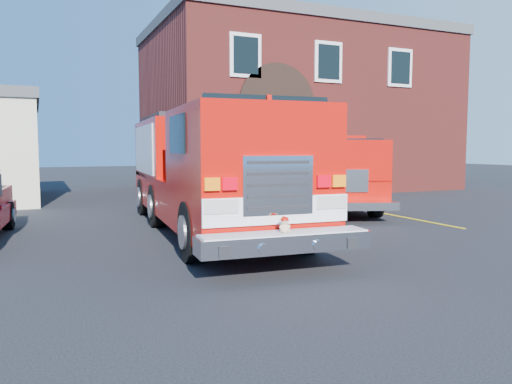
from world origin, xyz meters
name	(u,v)px	position (x,y,z in m)	size (l,w,h in m)	color
ground	(235,244)	(0.00, 0.00, 0.00)	(100.00, 100.00, 0.00)	black
parking_stripe_near	(425,221)	(6.50, 1.00, 0.00)	(0.12, 3.00, 0.01)	yellow
parking_stripe_mid	(365,210)	(6.50, 4.00, 0.00)	(0.12, 3.00, 0.01)	yellow
parking_stripe_far	(321,201)	(6.50, 7.00, 0.00)	(0.12, 3.00, 0.01)	yellow
fire_station	(294,110)	(8.99, 13.98, 4.25)	(15.20, 10.20, 8.45)	maroon
fire_engine	(208,169)	(0.05, 2.04, 1.64)	(3.57, 10.45, 3.17)	black
secondary_truck	(326,169)	(5.69, 5.30, 1.43)	(5.15, 8.42, 2.62)	black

